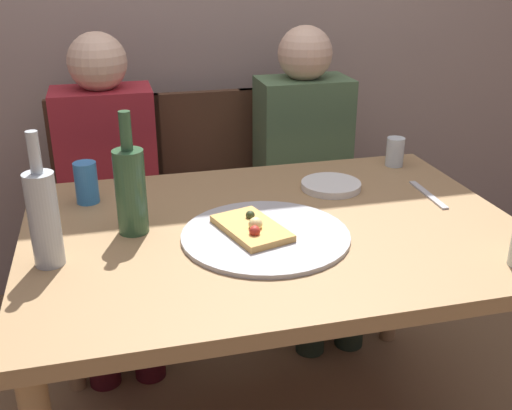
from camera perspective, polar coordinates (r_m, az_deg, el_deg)
dining_table at (r=1.66m, az=1.64°, el=-4.56°), size 1.31×0.94×0.75m
pizza_tray at (r=1.55m, az=0.91°, el=-2.90°), size 0.43×0.43×0.01m
pizza_slice_last at (r=1.55m, az=-0.39°, el=-2.16°), size 0.19×0.25×0.05m
wine_bottle at (r=1.46m, az=-19.42°, el=-1.00°), size 0.07×0.07×0.32m
beer_bottle at (r=1.57m, az=-11.77°, el=1.54°), size 0.08×0.08×0.32m
tumbler_far at (r=2.11m, az=13.00°, el=4.92°), size 0.06×0.06×0.10m
soda_can at (r=1.81m, az=-15.73°, el=2.05°), size 0.07×0.07×0.12m
plate_stack at (r=1.88m, az=7.10°, el=1.85°), size 0.18×0.18×0.02m
table_knife at (r=1.89m, az=15.95°, el=0.95°), size 0.03×0.22×0.01m
chair_left at (r=2.46m, az=-13.50°, el=0.46°), size 0.44×0.44×0.90m
chair_middle at (r=2.49m, az=-4.37°, el=1.33°), size 0.44×0.44×0.90m
chair_right at (r=2.57m, az=3.85°, el=2.09°), size 0.44×0.44×0.90m
guest_in_sweater at (r=2.27m, az=-13.68°, el=2.02°), size 0.36×0.56×1.17m
guest_in_beanie at (r=2.39m, az=5.03°, el=3.69°), size 0.36×0.56×1.17m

